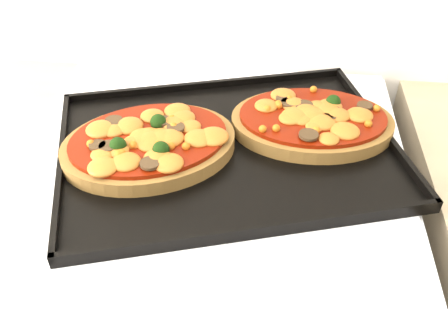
% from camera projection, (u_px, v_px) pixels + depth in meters
% --- Properties ---
extents(stove, '(0.60, 0.60, 0.91)m').
position_uv_depth(stove, '(212.00, 333.00, 1.03)').
color(stove, white).
rests_on(stove, floor).
extents(baking_tray, '(0.58, 0.50, 0.02)m').
position_uv_depth(baking_tray, '(228.00, 146.00, 0.75)').
color(baking_tray, black).
rests_on(baking_tray, stove).
extents(pizza_left, '(0.31, 0.28, 0.04)m').
position_uv_depth(pizza_left, '(149.00, 142.00, 0.73)').
color(pizza_left, brown).
rests_on(pizza_left, baking_tray).
extents(pizza_right, '(0.26, 0.19, 0.04)m').
position_uv_depth(pizza_right, '(312.00, 120.00, 0.78)').
color(pizza_right, brown).
rests_on(pizza_right, baking_tray).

